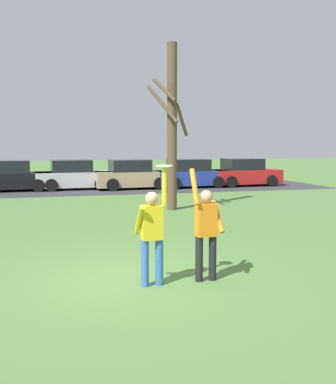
{
  "coord_description": "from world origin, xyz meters",
  "views": [
    {
      "loc": [
        -1.52,
        -8.12,
        2.48
      ],
      "look_at": [
        0.76,
        0.37,
        1.55
      ],
      "focal_mm": 43.35,
      "sensor_mm": 36.0,
      "label": 1
    }
  ],
  "objects_px": {
    "frisbee_disc": "(164,166)",
    "parked_car_black": "(11,177)",
    "person_defender": "(206,227)",
    "person_catcher": "(152,230)",
    "parked_car_red": "(244,173)",
    "parked_car_silver": "(74,176)",
    "parked_car_tan": "(132,176)",
    "bare_tree_tall": "(172,126)",
    "parked_car_blue": "(190,175)"
  },
  "relations": [
    {
      "from": "parked_car_black",
      "to": "parked_car_silver",
      "type": "height_order",
      "value": "same"
    },
    {
      "from": "parked_car_black",
      "to": "parked_car_red",
      "type": "xyz_separation_m",
      "value": [
        12.96,
        -0.39,
        0.0
      ]
    },
    {
      "from": "parked_car_blue",
      "to": "frisbee_disc",
      "type": "bearing_deg",
      "value": -111.85
    },
    {
      "from": "parked_car_silver",
      "to": "parked_car_blue",
      "type": "height_order",
      "value": "same"
    },
    {
      "from": "parked_car_tan",
      "to": "parked_car_blue",
      "type": "relative_size",
      "value": 1.0
    },
    {
      "from": "parked_car_red",
      "to": "bare_tree_tall",
      "type": "height_order",
      "value": "bare_tree_tall"
    },
    {
      "from": "person_catcher",
      "to": "parked_car_blue",
      "type": "xyz_separation_m",
      "value": [
        6.18,
        17.13,
        -0.25
      ]
    },
    {
      "from": "parked_car_red",
      "to": "parked_car_tan",
      "type": "bearing_deg",
      "value": 178.38
    },
    {
      "from": "person_defender",
      "to": "parked_car_red",
      "type": "bearing_deg",
      "value": -118.48
    },
    {
      "from": "person_catcher",
      "to": "parked_car_black",
      "type": "bearing_deg",
      "value": 98.86
    },
    {
      "from": "parked_car_silver",
      "to": "frisbee_disc",
      "type": "bearing_deg",
      "value": -91.12
    },
    {
      "from": "parked_car_black",
      "to": "parked_car_red",
      "type": "height_order",
      "value": "same"
    },
    {
      "from": "person_catcher",
      "to": "parked_car_blue",
      "type": "relative_size",
      "value": 0.5
    },
    {
      "from": "parked_car_black",
      "to": "person_catcher",
      "type": "bearing_deg",
      "value": -81.61
    },
    {
      "from": "parked_car_black",
      "to": "parked_car_tan",
      "type": "relative_size",
      "value": 1.0
    },
    {
      "from": "parked_car_silver",
      "to": "parked_car_black",
      "type": "bearing_deg",
      "value": 178.05
    },
    {
      "from": "parked_car_silver",
      "to": "parked_car_red",
      "type": "distance_m",
      "value": 9.77
    },
    {
      "from": "parked_car_tan",
      "to": "person_defender",
      "type": "bearing_deg",
      "value": -98.77
    },
    {
      "from": "parked_car_red",
      "to": "frisbee_disc",
      "type": "bearing_deg",
      "value": -120.95
    },
    {
      "from": "parked_car_red",
      "to": "parked_car_blue",
      "type": "bearing_deg",
      "value": 179.69
    },
    {
      "from": "person_catcher",
      "to": "parked_car_red",
      "type": "bearing_deg",
      "value": 58.95
    },
    {
      "from": "parked_car_black",
      "to": "parked_car_blue",
      "type": "height_order",
      "value": "same"
    },
    {
      "from": "frisbee_disc",
      "to": "parked_car_silver",
      "type": "height_order",
      "value": "frisbee_disc"
    },
    {
      "from": "parked_car_silver",
      "to": "parked_car_tan",
      "type": "xyz_separation_m",
      "value": [
        3.09,
        -0.55,
        0.0
      ]
    },
    {
      "from": "parked_car_tan",
      "to": "parked_car_red",
      "type": "distance_m",
      "value": 6.68
    },
    {
      "from": "person_defender",
      "to": "frisbee_disc",
      "type": "distance_m",
      "value": 1.36
    },
    {
      "from": "frisbee_disc",
      "to": "parked_car_blue",
      "type": "height_order",
      "value": "frisbee_disc"
    },
    {
      "from": "parked_car_blue",
      "to": "parked_car_black",
      "type": "bearing_deg",
      "value": 174.22
    },
    {
      "from": "person_catcher",
      "to": "parked_car_silver",
      "type": "height_order",
      "value": "person_catcher"
    },
    {
      "from": "parked_car_black",
      "to": "parked_car_blue",
      "type": "relative_size",
      "value": 1.0
    },
    {
      "from": "parked_car_blue",
      "to": "parked_car_red",
      "type": "height_order",
      "value": "same"
    },
    {
      "from": "person_catcher",
      "to": "parked_car_silver",
      "type": "distance_m",
      "value": 17.7
    },
    {
      "from": "parked_car_black",
      "to": "parked_car_red",
      "type": "distance_m",
      "value": 12.97
    },
    {
      "from": "person_catcher",
      "to": "parked_car_tan",
      "type": "xyz_separation_m",
      "value": [
        2.83,
        17.14,
        -0.25
      ]
    },
    {
      "from": "parked_car_silver",
      "to": "bare_tree_tall",
      "type": "relative_size",
      "value": 0.68
    },
    {
      "from": "person_catcher",
      "to": "parked_car_tan",
      "type": "relative_size",
      "value": 0.5
    },
    {
      "from": "parked_car_tan",
      "to": "parked_car_blue",
      "type": "distance_m",
      "value": 3.35
    },
    {
      "from": "person_defender",
      "to": "parked_car_red",
      "type": "relative_size",
      "value": 0.49
    },
    {
      "from": "frisbee_disc",
      "to": "parked_car_red",
      "type": "bearing_deg",
      "value": 61.72
    },
    {
      "from": "person_defender",
      "to": "frisbee_disc",
      "type": "relative_size",
      "value": 7.25
    },
    {
      "from": "person_defender",
      "to": "person_catcher",
      "type": "bearing_deg",
      "value": 0.0
    },
    {
      "from": "parked_car_black",
      "to": "parked_car_blue",
      "type": "xyz_separation_m",
      "value": [
        9.63,
        -0.52,
        0.0
      ]
    },
    {
      "from": "frisbee_disc",
      "to": "parked_car_black",
      "type": "bearing_deg",
      "value": 101.77
    },
    {
      "from": "parked_car_silver",
      "to": "parked_car_tan",
      "type": "relative_size",
      "value": 1.0
    },
    {
      "from": "parked_car_silver",
      "to": "bare_tree_tall",
      "type": "distance_m",
      "value": 9.62
    },
    {
      "from": "person_defender",
      "to": "parked_car_tan",
      "type": "distance_m",
      "value": 17.21
    },
    {
      "from": "person_catcher",
      "to": "parked_car_red",
      "type": "height_order",
      "value": "person_catcher"
    },
    {
      "from": "frisbee_disc",
      "to": "parked_car_black",
      "type": "relative_size",
      "value": 0.07
    },
    {
      "from": "parked_car_black",
      "to": "bare_tree_tall",
      "type": "height_order",
      "value": "bare_tree_tall"
    },
    {
      "from": "parked_car_red",
      "to": "bare_tree_tall",
      "type": "xyz_separation_m",
      "value": [
        -6.7,
        -8.37,
        2.4
      ]
    }
  ]
}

